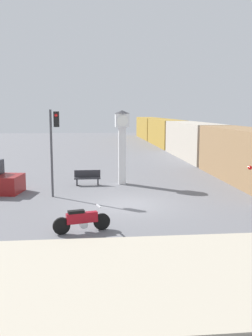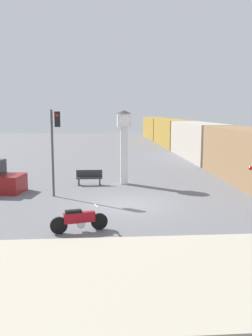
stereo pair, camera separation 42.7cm
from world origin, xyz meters
name	(u,v)px [view 1 (the left image)]	position (x,y,z in m)	size (l,w,h in m)	color
ground_plane	(128,205)	(0.00, 0.00, 0.00)	(120.00, 120.00, 0.00)	slate
sidewalk_strip	(157,274)	(0.00, -7.98, 0.05)	(36.00, 6.00, 0.10)	#B2A893
motorcycle	(82,220)	(-2.14, -3.98, 0.47)	(2.16, 0.75, 0.97)	black
clock_tower	(122,136)	(0.20, 5.25, 3.00)	(0.99, 0.99, 4.56)	white
freight_train	(177,136)	(8.22, 24.26, 1.70)	(2.80, 51.47, 3.40)	olive
traffic_light	(54,138)	(-3.65, 2.09, 3.15)	(0.50, 0.35, 4.60)	#47474C
bench	(87,177)	(-1.95, 5.04, 0.49)	(1.60, 0.44, 0.92)	#2D2D33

